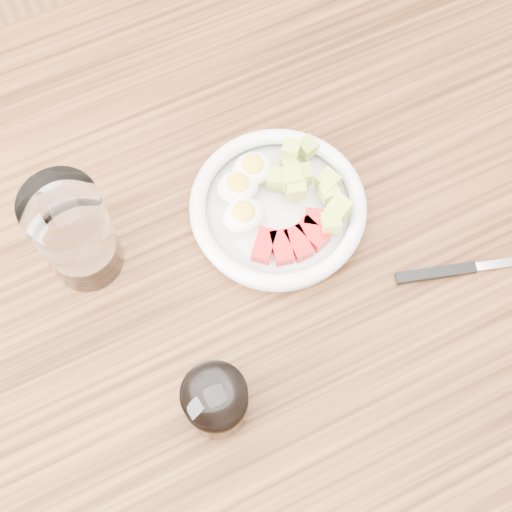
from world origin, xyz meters
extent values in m
plane|color=brown|center=(0.00, 0.00, 0.00)|extent=(4.00, 4.00, 0.00)
cube|color=brown|center=(0.65, 0.35, 0.36)|extent=(0.07, 0.07, 0.73)
cube|color=brown|center=(0.00, 0.00, 0.75)|extent=(1.50, 0.90, 0.04)
cylinder|color=white|center=(0.04, 0.06, 0.78)|extent=(0.19, 0.19, 0.01)
torus|color=white|center=(0.04, 0.06, 0.79)|extent=(0.20, 0.20, 0.02)
cube|color=red|center=(0.01, 0.02, 0.79)|extent=(0.04, 0.04, 0.02)
cube|color=red|center=(0.02, 0.01, 0.79)|extent=(0.03, 0.04, 0.02)
cube|color=red|center=(0.04, 0.01, 0.79)|extent=(0.02, 0.04, 0.02)
cube|color=red|center=(0.06, 0.01, 0.79)|extent=(0.03, 0.04, 0.02)
cube|color=red|center=(0.07, 0.02, 0.79)|extent=(0.04, 0.04, 0.02)
ellipsoid|color=white|center=(0.01, 0.09, 0.80)|extent=(0.05, 0.04, 0.03)
ellipsoid|color=yellow|center=(0.01, 0.09, 0.81)|extent=(0.03, 0.03, 0.01)
ellipsoid|color=white|center=(0.03, 0.11, 0.80)|extent=(0.05, 0.04, 0.03)
ellipsoid|color=yellow|center=(0.03, 0.11, 0.81)|extent=(0.03, 0.03, 0.01)
ellipsoid|color=white|center=(0.00, 0.06, 0.80)|extent=(0.05, 0.04, 0.03)
ellipsoid|color=yellow|center=(0.00, 0.06, 0.81)|extent=(0.03, 0.03, 0.01)
cube|color=#B7C44B|center=(0.10, 0.06, 0.80)|extent=(0.03, 0.03, 0.02)
cube|color=#B7C44B|center=(0.08, 0.11, 0.81)|extent=(0.03, 0.03, 0.02)
cube|color=#B7C44B|center=(0.10, 0.11, 0.79)|extent=(0.02, 0.02, 0.02)
cube|color=#B7C44B|center=(0.07, 0.08, 0.79)|extent=(0.02, 0.02, 0.02)
cube|color=#B7C44B|center=(0.08, 0.10, 0.79)|extent=(0.02, 0.02, 0.02)
cube|color=#B7C44B|center=(0.08, 0.08, 0.80)|extent=(0.02, 0.02, 0.02)
cube|color=#B7C44B|center=(0.06, 0.07, 0.81)|extent=(0.03, 0.03, 0.02)
cube|color=#B7C44B|center=(0.06, 0.06, 0.81)|extent=(0.03, 0.03, 0.02)
cube|color=#B7C44B|center=(0.08, 0.01, 0.80)|extent=(0.02, 0.02, 0.02)
cube|color=#B7C44B|center=(0.07, 0.07, 0.80)|extent=(0.03, 0.03, 0.02)
cube|color=#B7C44B|center=(0.09, 0.02, 0.80)|extent=(0.02, 0.02, 0.02)
cube|color=#B7C44B|center=(0.05, 0.09, 0.80)|extent=(0.03, 0.03, 0.02)
cube|color=#B7C44B|center=(0.09, 0.02, 0.81)|extent=(0.03, 0.03, 0.02)
cube|color=#B7C44B|center=(0.10, 0.04, 0.80)|extent=(0.02, 0.02, 0.02)
cube|color=black|center=(0.16, -0.08, 0.77)|extent=(0.09, 0.04, 0.01)
cube|color=silver|center=(0.23, -0.10, 0.77)|extent=(0.05, 0.02, 0.00)
cylinder|color=white|center=(-0.17, 0.10, 0.84)|extent=(0.08, 0.08, 0.14)
cylinder|color=white|center=(-0.11, -0.11, 0.81)|extent=(0.06, 0.06, 0.07)
cylinder|color=black|center=(-0.11, -0.11, 0.80)|extent=(0.06, 0.06, 0.06)
camera|label=1|loc=(-0.14, -0.25, 1.50)|focal=50.00mm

